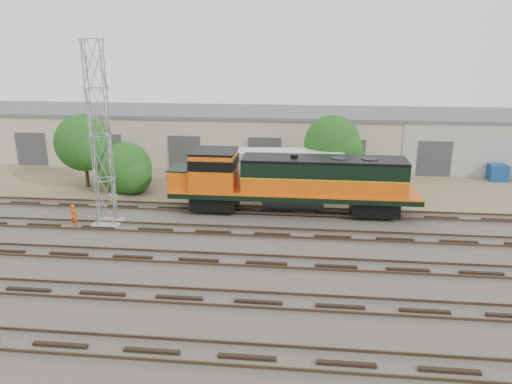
# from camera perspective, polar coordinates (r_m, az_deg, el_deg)

# --- Properties ---
(ground) EXTENTS (140.00, 140.00, 0.00)m
(ground) POSITION_cam_1_polar(r_m,az_deg,el_deg) (32.49, -5.42, -5.63)
(ground) COLOR #47423A
(ground) RESTS_ON ground
(dirt_strip) EXTENTS (80.00, 16.00, 0.02)m
(dirt_strip) POSITION_cam_1_polar(r_m,az_deg,el_deg) (46.48, -1.78, 1.49)
(dirt_strip) COLOR #726047
(dirt_strip) RESTS_ON ground
(tracks) EXTENTS (80.00, 20.40, 0.28)m
(tracks) POSITION_cam_1_polar(r_m,az_deg,el_deg) (29.78, -6.57, -7.70)
(tracks) COLOR black
(tracks) RESTS_ON ground
(warehouse) EXTENTS (58.40, 10.40, 5.30)m
(warehouse) POSITION_cam_1_polar(r_m,az_deg,el_deg) (53.58, -0.58, 6.50)
(warehouse) COLOR #B9AC9A
(warehouse) RESTS_ON ground
(locomotive) EXTENTS (18.35, 3.22, 4.41)m
(locomotive) POSITION_cam_1_polar(r_m,az_deg,el_deg) (36.74, 3.83, 1.27)
(locomotive) COLOR black
(locomotive) RESTS_ON tracks
(signal_tower) EXTENTS (1.85, 1.85, 12.52)m
(signal_tower) POSITION_cam_1_polar(r_m,az_deg,el_deg) (35.16, -17.34, 5.83)
(signal_tower) COLOR gray
(signal_tower) RESTS_ON ground
(sign_post) EXTENTS (0.78, 0.34, 2.01)m
(sign_post) POSITION_cam_1_polar(r_m,az_deg,el_deg) (36.95, -15.95, -1.07)
(sign_post) COLOR gray
(sign_post) RESTS_ON ground
(worker) EXTENTS (0.70, 0.58, 1.63)m
(worker) POSITION_cam_1_polar(r_m,az_deg,el_deg) (36.80, -20.09, -2.52)
(worker) COLOR #D4480B
(worker) RESTS_ON ground
(semi_trailer) EXTENTS (12.36, 3.27, 3.76)m
(semi_trailer) POSITION_cam_1_polar(r_m,az_deg,el_deg) (41.28, 1.82, 2.87)
(semi_trailer) COLOR silver
(semi_trailer) RESTS_ON ground
(dumpster_blue) EXTENTS (1.61, 1.51, 1.50)m
(dumpster_blue) POSITION_cam_1_polar(r_m,az_deg,el_deg) (50.97, 25.90, 2.02)
(dumpster_blue) COLOR navy
(dumpster_blue) RESTS_ON ground
(tree_west) EXTENTS (5.17, 4.93, 6.45)m
(tree_west) POSITION_cam_1_polar(r_m,az_deg,el_deg) (45.27, -18.88, 5.16)
(tree_west) COLOR #382619
(tree_west) RESTS_ON ground
(tree_mid) EXTENTS (4.71, 4.49, 4.49)m
(tree_mid) POSITION_cam_1_polar(r_m,az_deg,el_deg) (43.65, -14.52, 2.43)
(tree_mid) COLOR #382619
(tree_mid) RESTS_ON ground
(tree_east) EXTENTS (4.99, 4.75, 6.41)m
(tree_east) POSITION_cam_1_polar(r_m,az_deg,el_deg) (42.89, 9.01, 5.32)
(tree_east) COLOR #382619
(tree_east) RESTS_ON ground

